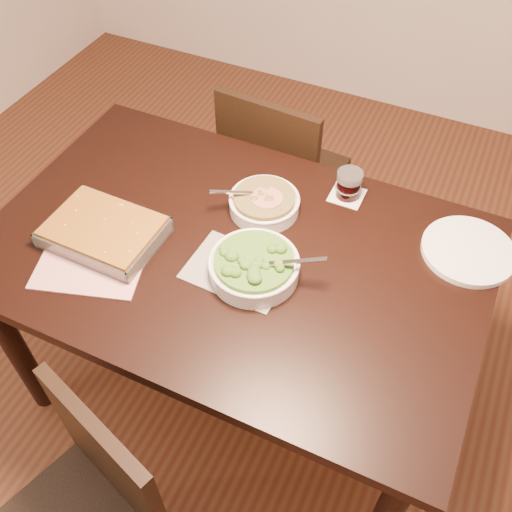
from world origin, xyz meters
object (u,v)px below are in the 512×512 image
Objects in this scene: stew_bowl at (264,202)px; chair_far at (278,172)px; broccoli_bowl at (254,266)px; baking_dish at (104,232)px; dinner_plate at (468,251)px; table at (234,271)px; wine_tumbler at (349,184)px; chair_near at (88,510)px.

stew_bowl is 0.25× the size of chair_far.
stew_bowl is 0.25m from broccoli_bowl.
baking_dish reaches higher than dinner_plate.
broccoli_bowl reaches higher than table.
table is 1.65× the size of chair_far.
chair_near is at bearing -105.21° from wine_tumbler.
dinner_plate is at bearing 22.94° from baking_dish.
stew_bowl reaches higher than baking_dish.
broccoli_bowl reaches higher than baking_dish.
table is 6.66× the size of stew_bowl.
baking_dish is 1.24× the size of dinner_plate.
wine_tumbler is at bearing 57.47° from table.
dinner_plate is (0.95, 0.38, -0.02)m from baking_dish.
table is 4.36× the size of baking_dish.
chair_near is at bearing -95.15° from stew_bowl.
broccoli_bowl is 0.60m from dinner_plate.
chair_far is at bearing 75.62° from baking_dish.
wine_tumbler is (0.57, 0.46, 0.02)m from baking_dish.
wine_tumbler reaches higher than stew_bowl.
chair_far reaches higher than broccoli_bowl.
stew_bowl is 0.59m from dinner_plate.
table is at bearing -122.53° from wine_tumbler.
wine_tumbler is (0.20, 0.16, 0.02)m from stew_bowl.
stew_bowl is 0.95m from chair_near.
broccoli_bowl reaches higher than wine_tumbler.
stew_bowl is 2.40× the size of wine_tumbler.
broccoli_bowl is 0.44m from baking_dish.
chair_far is at bearing 138.85° from wine_tumbler.
broccoli_bowl is at bearing 111.65° from chair_far.
chair_far is at bearing 101.64° from table.
wine_tumbler reaches higher than dinner_plate.
stew_bowl reaches higher than dinner_plate.
table is 0.39m from baking_dish.
broccoli_bowl is (0.08, -0.24, 0.00)m from stew_bowl.
chair_far reaches higher than baking_dish.
dinner_plate is (0.38, -0.08, -0.04)m from wine_tumbler.
table is 0.22m from stew_bowl.
table is 5.12× the size of broccoli_bowl.
wine_tumbler reaches higher than table.
chair_far reaches higher than dinner_plate.
table is at bearing 105.55° from chair_far.
broccoli_bowl is 0.34× the size of chair_near.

